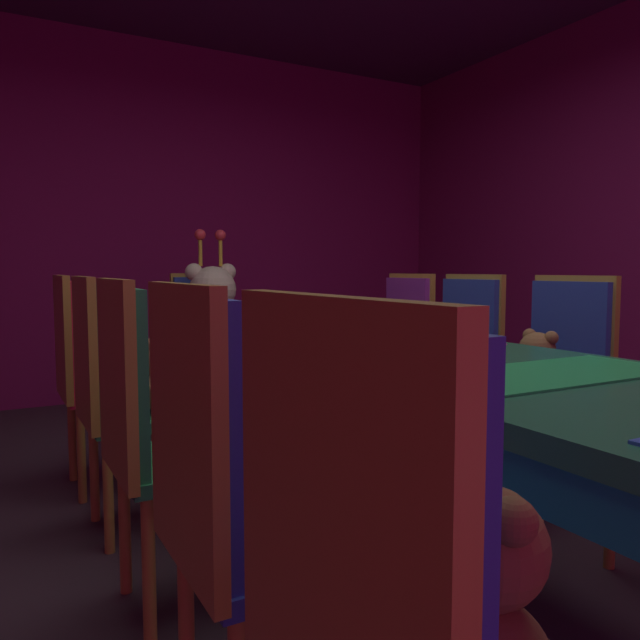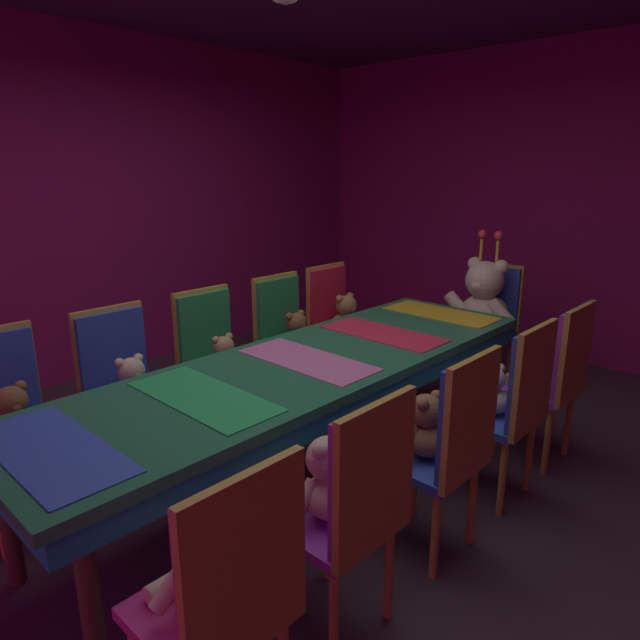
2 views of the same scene
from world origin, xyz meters
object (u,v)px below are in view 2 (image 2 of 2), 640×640
(teddy_right_3, at_px, (490,393))
(chair_left_0, at_px, (3,409))
(chair_left_1, at_px, (120,377))
(chair_right_0, at_px, (230,588))
(chair_right_2, at_px, (453,437))
(teddy_left_3, at_px, (298,335))
(chair_left_2, at_px, (211,350))
(king_teddy_bear, at_px, (482,302))
(teddy_right_0, at_px, (200,566))
(teddy_right_2, at_px, (424,429))
(teddy_left_2, at_px, (225,359))
(teddy_left_0, at_px, (14,420))
(chair_right_3, at_px, (517,396))
(chair_left_4, at_px, (333,315))
(teddy_right_1, at_px, (327,481))
(throne_chair, at_px, (491,313))
(teddy_left_1, at_px, (133,386))
(chair_right_4, at_px, (559,369))
(teddy_right_4, at_px, (534,364))
(banquet_table, at_px, (307,375))
(chair_left_3, at_px, (283,330))
(chair_right_1, at_px, (357,498))
(teddy_left_4, at_px, (347,318))

(teddy_right_3, bearing_deg, chair_left_0, 49.04)
(chair_left_1, relative_size, chair_right_0, 1.00)
(chair_left_1, relative_size, chair_right_2, 1.00)
(teddy_left_3, bearing_deg, chair_left_2, -103.27)
(teddy_left_3, bearing_deg, king_teddy_bear, 61.20)
(teddy_right_0, height_order, teddy_right_2, same)
(teddy_left_2, relative_size, teddy_left_3, 0.90)
(teddy_left_0, bearing_deg, teddy_right_0, 0.60)
(chair_left_1, xyz_separation_m, chair_right_3, (1.73, 1.25, 0.00))
(chair_left_4, height_order, chair_right_2, same)
(chair_left_0, height_order, teddy_right_1, chair_left_0)
(throne_chair, bearing_deg, teddy_right_1, 14.61)
(teddy_left_0, xyz_separation_m, chair_right_2, (1.59, 1.23, 0.01))
(chair_left_2, height_order, king_teddy_bear, king_teddy_bear)
(teddy_left_0, relative_size, chair_left_1, 0.32)
(teddy_left_1, bearing_deg, teddy_left_2, 91.18)
(chair_left_0, xyz_separation_m, chair_right_4, (1.76, 2.39, 0.00))
(teddy_right_4, bearing_deg, teddy_left_1, 51.16)
(teddy_left_2, relative_size, king_teddy_bear, 0.35)
(chair_right_2, bearing_deg, teddy_left_0, 37.63)
(banquet_table, height_order, chair_left_2, chair_left_2)
(chair_left_0, height_order, chair_left_3, same)
(chair_left_1, relative_size, teddy_right_0, 3.06)
(throne_chair, bearing_deg, teddy_left_0, -12.36)
(chair_left_2, distance_m, teddy_right_4, 1.98)
(teddy_right_0, bearing_deg, chair_left_3, -49.00)
(chair_right_1, xyz_separation_m, chair_right_3, (0.02, 1.25, 0.00))
(teddy_right_3, xyz_separation_m, throne_chair, (-0.73, 1.47, 0.02))
(chair_left_3, bearing_deg, chair_left_1, -89.62)
(teddy_right_1, distance_m, throne_chair, 2.81)
(teddy_left_3, distance_m, teddy_right_3, 1.45)
(chair_left_1, xyz_separation_m, chair_left_3, (-0.01, 1.25, 0.00))
(chair_left_3, height_order, teddy_right_4, chair_left_3)
(teddy_right_3, bearing_deg, chair_left_4, -18.80)
(chair_right_0, bearing_deg, teddy_left_1, -20.06)
(teddy_right_2, xyz_separation_m, king_teddy_bear, (-0.72, 1.92, 0.13))
(chair_left_2, relative_size, chair_right_1, 1.00)
(chair_right_0, height_order, teddy_right_1, chair_right_0)
(chair_right_0, xyz_separation_m, teddy_right_0, (-0.15, 0.00, -0.01))
(banquet_table, height_order, chair_right_4, chair_right_4)
(chair_left_0, bearing_deg, teddy_left_2, 82.97)
(chair_left_2, height_order, teddy_right_1, chair_left_2)
(teddy_left_0, xyz_separation_m, teddy_right_4, (1.47, 2.39, 0.01))
(chair_left_2, xyz_separation_m, chair_right_0, (1.74, -1.21, 0.00))
(chair_left_3, xyz_separation_m, teddy_right_0, (1.59, -1.83, -0.01))
(king_teddy_bear, bearing_deg, chair_left_1, -18.44)
(teddy_left_1, distance_m, king_teddy_bear, 2.65)
(teddy_left_4, bearing_deg, chair_right_0, -55.95)
(chair_right_3, height_order, teddy_right_4, chair_right_3)
(banquet_table, xyz_separation_m, chair_left_1, (-0.85, -0.62, -0.06))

